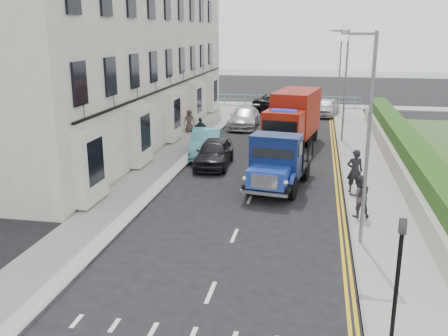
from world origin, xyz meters
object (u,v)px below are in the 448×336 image
bedford_lorry (277,166)px  pedestrian_east_near (355,171)px  red_lorry (293,118)px  parked_car_front (214,153)px  lamp_far (338,68)px  lamp_mid (344,80)px  lamp_near (365,129)px

bedford_lorry → pedestrian_east_near: 3.40m
bedford_lorry → pedestrian_east_near: size_ratio=2.95×
red_lorry → parked_car_front: size_ratio=1.59×
parked_car_front → lamp_far: bearing=66.6°
lamp_mid → pedestrian_east_near: (0.22, -10.54, -2.92)m
red_lorry → parked_car_front: red_lorry is taller
lamp_near → bedford_lorry: size_ratio=1.24×
pedestrian_east_near → lamp_far: bearing=-97.6°
lamp_far → parked_car_front: 18.59m
bedford_lorry → pedestrian_east_near: bearing=11.1°
lamp_far → red_lorry: (-2.92, -11.67, -2.20)m
red_lorry → pedestrian_east_near: 9.44m
lamp_far → red_lorry: 12.23m
lamp_far → red_lorry: lamp_far is taller
pedestrian_east_near → lamp_mid: bearing=-97.0°
lamp_near → pedestrian_east_near: lamp_near is taller
lamp_mid → lamp_near: bearing=-90.0°
lamp_far → lamp_near: bearing=-90.0°
lamp_near → parked_car_front: bearing=127.0°
lamp_mid → pedestrian_east_near: bearing=-88.8°
bedford_lorry → red_lorry: 9.03m
lamp_far → pedestrian_east_near: bearing=-89.4°
lamp_near → lamp_far: same height
lamp_far → bedford_lorry: bearing=-98.7°
lamp_near → pedestrian_east_near: (0.22, 5.46, -2.92)m
bedford_lorry → parked_car_front: 5.17m
parked_car_front → pedestrian_east_near: (7.00, -3.54, 0.36)m
lamp_mid → bedford_lorry: size_ratio=1.24×
bedford_lorry → red_lorry: size_ratio=0.84×
lamp_near → parked_car_front: lamp_near is taller
bedford_lorry → red_lorry: (0.25, 9.00, 0.62)m
bedford_lorry → parked_car_front: (-3.60, 3.67, -0.46)m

